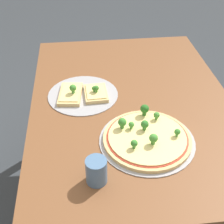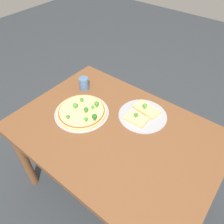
{
  "view_description": "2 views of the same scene",
  "coord_description": "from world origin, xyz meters",
  "px_view_note": "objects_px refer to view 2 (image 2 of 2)",
  "views": [
    {
      "loc": [
        1.08,
        -0.21,
        1.48
      ],
      "look_at": [
        0.1,
        -0.1,
        0.72
      ],
      "focal_mm": 50.0,
      "sensor_mm": 36.0,
      "label": 1
    },
    {
      "loc": [
        -0.52,
        0.68,
        1.68
      ],
      "look_at": [
        0.1,
        -0.1,
        0.72
      ],
      "focal_mm": 35.0,
      "sensor_mm": 36.0,
      "label": 2
    }
  ],
  "objects_px": {
    "pizza_tray_slice": "(142,114)",
    "drinking_cup": "(84,84)",
    "dining_table": "(115,140)",
    "pizza_tray_whole": "(82,111)"
  },
  "relations": [
    {
      "from": "dining_table",
      "to": "drinking_cup",
      "type": "height_order",
      "value": "drinking_cup"
    },
    {
      "from": "dining_table",
      "to": "drinking_cup",
      "type": "distance_m",
      "value": 0.48
    },
    {
      "from": "pizza_tray_slice",
      "to": "drinking_cup",
      "type": "bearing_deg",
      "value": 3.26
    },
    {
      "from": "pizza_tray_slice",
      "to": "drinking_cup",
      "type": "height_order",
      "value": "drinking_cup"
    },
    {
      "from": "dining_table",
      "to": "pizza_tray_whole",
      "type": "height_order",
      "value": "pizza_tray_whole"
    },
    {
      "from": "pizza_tray_whole",
      "to": "drinking_cup",
      "type": "distance_m",
      "value": 0.26
    },
    {
      "from": "pizza_tray_whole",
      "to": "pizza_tray_slice",
      "type": "distance_m",
      "value": 0.39
    },
    {
      "from": "pizza_tray_whole",
      "to": "drinking_cup",
      "type": "bearing_deg",
      "value": -49.78
    },
    {
      "from": "dining_table",
      "to": "pizza_tray_whole",
      "type": "relative_size",
      "value": 3.48
    },
    {
      "from": "dining_table",
      "to": "drinking_cup",
      "type": "bearing_deg",
      "value": -23.39
    }
  ]
}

